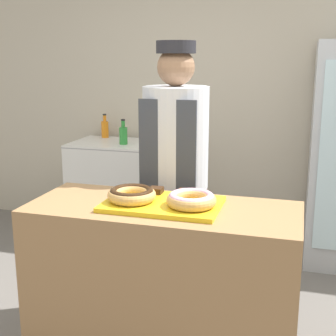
{
  "coord_description": "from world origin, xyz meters",
  "views": [
    {
      "loc": [
        0.66,
        -2.2,
        1.67
      ],
      "look_at": [
        0.0,
        0.1,
        1.1
      ],
      "focal_mm": 50.0,
      "sensor_mm": 36.0,
      "label": 1
    }
  ],
  "objects_px": {
    "donut_light_glaze": "(191,199)",
    "brownie_back_right": "(185,193)",
    "baker_person": "(175,176)",
    "bottle_orange": "(105,128)",
    "serving_tray": "(163,204)",
    "donut_chocolate_glaze": "(132,194)",
    "bottle_green": "(123,135)",
    "chest_freezer": "(124,190)",
    "brownie_back_left": "(156,190)"
  },
  "relations": [
    {
      "from": "brownie_back_left",
      "to": "chest_freezer",
      "type": "distance_m",
      "value": 1.87
    },
    {
      "from": "donut_light_glaze",
      "to": "bottle_orange",
      "type": "distance_m",
      "value": 2.39
    },
    {
      "from": "brownie_back_right",
      "to": "bottle_green",
      "type": "distance_m",
      "value": 1.8
    },
    {
      "from": "serving_tray",
      "to": "brownie_back_right",
      "type": "bearing_deg",
      "value": 60.59
    },
    {
      "from": "brownie_back_left",
      "to": "brownie_back_right",
      "type": "distance_m",
      "value": 0.16
    },
    {
      "from": "brownie_back_left",
      "to": "donut_light_glaze",
      "type": "bearing_deg",
      "value": -35.59
    },
    {
      "from": "brownie_back_right",
      "to": "serving_tray",
      "type": "bearing_deg",
      "value": -119.41
    },
    {
      "from": "donut_chocolate_glaze",
      "to": "brownie_back_right",
      "type": "height_order",
      "value": "donut_chocolate_glaze"
    },
    {
      "from": "baker_person",
      "to": "chest_freezer",
      "type": "xyz_separation_m",
      "value": [
        -0.81,
        1.14,
        -0.47
      ]
    },
    {
      "from": "donut_light_glaze",
      "to": "baker_person",
      "type": "relative_size",
      "value": 0.14
    },
    {
      "from": "donut_light_glaze",
      "to": "baker_person",
      "type": "height_order",
      "value": "baker_person"
    },
    {
      "from": "chest_freezer",
      "to": "serving_tray",
      "type": "bearing_deg",
      "value": -62.59
    },
    {
      "from": "donut_chocolate_glaze",
      "to": "brownie_back_right",
      "type": "distance_m",
      "value": 0.29
    },
    {
      "from": "bottle_green",
      "to": "chest_freezer",
      "type": "bearing_deg",
      "value": 115.1
    },
    {
      "from": "serving_tray",
      "to": "chest_freezer",
      "type": "relative_size",
      "value": 0.63
    },
    {
      "from": "serving_tray",
      "to": "brownie_back_right",
      "type": "relative_size",
      "value": 8.42
    },
    {
      "from": "serving_tray",
      "to": "brownie_back_right",
      "type": "height_order",
      "value": "brownie_back_right"
    },
    {
      "from": "bottle_orange",
      "to": "bottle_green",
      "type": "distance_m",
      "value": 0.42
    },
    {
      "from": "serving_tray",
      "to": "brownie_back_left",
      "type": "height_order",
      "value": "brownie_back_left"
    },
    {
      "from": "baker_person",
      "to": "bottle_orange",
      "type": "relative_size",
      "value": 7.71
    },
    {
      "from": "bottle_green",
      "to": "donut_light_glaze",
      "type": "bearing_deg",
      "value": -58.81
    },
    {
      "from": "donut_light_glaze",
      "to": "donut_chocolate_glaze",
      "type": "bearing_deg",
      "value": 180.0
    },
    {
      "from": "bottle_orange",
      "to": "donut_light_glaze",
      "type": "bearing_deg",
      "value": -56.17
    },
    {
      "from": "chest_freezer",
      "to": "bottle_green",
      "type": "relative_size",
      "value": 4.16
    },
    {
      "from": "donut_light_glaze",
      "to": "chest_freezer",
      "type": "distance_m",
      "value": 2.13
    },
    {
      "from": "donut_chocolate_glaze",
      "to": "baker_person",
      "type": "bearing_deg",
      "value": 84.48
    },
    {
      "from": "donut_chocolate_glaze",
      "to": "bottle_green",
      "type": "relative_size",
      "value": 1.11
    },
    {
      "from": "brownie_back_right",
      "to": "bottle_orange",
      "type": "xyz_separation_m",
      "value": [
        -1.25,
        1.82,
        0.04
      ]
    },
    {
      "from": "donut_light_glaze",
      "to": "chest_freezer",
      "type": "height_order",
      "value": "donut_light_glaze"
    },
    {
      "from": "brownie_back_right",
      "to": "bottle_green",
      "type": "xyz_separation_m",
      "value": [
        -0.95,
        1.53,
        0.03
      ]
    },
    {
      "from": "brownie_back_left",
      "to": "bottle_green",
      "type": "bearing_deg",
      "value": 117.33
    },
    {
      "from": "serving_tray",
      "to": "brownie_back_left",
      "type": "relative_size",
      "value": 8.42
    },
    {
      "from": "serving_tray",
      "to": "donut_chocolate_glaze",
      "type": "height_order",
      "value": "donut_chocolate_glaze"
    },
    {
      "from": "brownie_back_right",
      "to": "baker_person",
      "type": "height_order",
      "value": "baker_person"
    },
    {
      "from": "baker_person",
      "to": "brownie_back_right",
      "type": "bearing_deg",
      "value": -68.98
    },
    {
      "from": "bottle_orange",
      "to": "bottle_green",
      "type": "xyz_separation_m",
      "value": [
        0.31,
        -0.29,
        -0.0
      ]
    },
    {
      "from": "brownie_back_left",
      "to": "brownie_back_right",
      "type": "relative_size",
      "value": 1.0
    },
    {
      "from": "serving_tray",
      "to": "donut_chocolate_glaze",
      "type": "distance_m",
      "value": 0.17
    },
    {
      "from": "brownie_back_right",
      "to": "bottle_green",
      "type": "height_order",
      "value": "bottle_green"
    },
    {
      "from": "baker_person",
      "to": "bottle_green",
      "type": "bearing_deg",
      "value": 125.97
    },
    {
      "from": "donut_chocolate_glaze",
      "to": "bottle_orange",
      "type": "bearing_deg",
      "value": 117.08
    },
    {
      "from": "donut_light_glaze",
      "to": "brownie_back_right",
      "type": "xyz_separation_m",
      "value": [
        -0.08,
        0.17,
        -0.02
      ]
    },
    {
      "from": "donut_chocolate_glaze",
      "to": "chest_freezer",
      "type": "relative_size",
      "value": 0.27
    },
    {
      "from": "serving_tray",
      "to": "bottle_orange",
      "type": "bearing_deg",
      "value": 120.93
    },
    {
      "from": "bottle_orange",
      "to": "chest_freezer",
      "type": "bearing_deg",
      "value": -38.73
    },
    {
      "from": "brownie_back_right",
      "to": "baker_person",
      "type": "distance_m",
      "value": 0.5
    },
    {
      "from": "brownie_back_right",
      "to": "bottle_orange",
      "type": "bearing_deg",
      "value": 124.63
    },
    {
      "from": "donut_light_glaze",
      "to": "bottle_orange",
      "type": "height_order",
      "value": "bottle_orange"
    },
    {
      "from": "brownie_back_right",
      "to": "donut_light_glaze",
      "type": "bearing_deg",
      "value": -65.57
    },
    {
      "from": "donut_light_glaze",
      "to": "brownie_back_left",
      "type": "bearing_deg",
      "value": 144.41
    }
  ]
}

